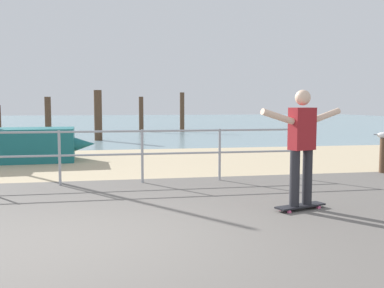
% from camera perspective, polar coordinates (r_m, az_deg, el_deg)
% --- Properties ---
extents(ground_plane, '(24.00, 10.00, 0.04)m').
position_cam_1_polar(ground_plane, '(4.16, -11.85, -16.49)').
color(ground_plane, '#605B56').
rests_on(ground_plane, ground).
extents(beach_strip, '(24.00, 6.00, 0.04)m').
position_cam_1_polar(beach_strip, '(11.97, -11.06, -2.31)').
color(beach_strip, tan).
rests_on(beach_strip, ground).
extents(sea_surface, '(72.00, 50.00, 0.04)m').
position_cam_1_polar(sea_surface, '(39.90, -10.79, 2.83)').
color(sea_surface, '#75939E').
rests_on(sea_surface, ground).
extents(railing_fence, '(10.81, 0.05, 1.05)m').
position_cam_1_polar(railing_fence, '(8.68, -21.82, -0.75)').
color(railing_fence, '#9EA0A5').
rests_on(railing_fence, ground).
extents(skateboard, '(0.82, 0.44, 0.08)m').
position_cam_1_polar(skateboard, '(6.60, 13.83, -7.81)').
color(skateboard, black).
rests_on(skateboard, ground).
extents(skateboarder, '(1.40, 0.54, 1.65)m').
position_cam_1_polar(skateboarder, '(6.45, 14.01, 0.44)').
color(skateboarder, '#26262B').
rests_on(skateboarder, skateboard).
extents(bollard_short, '(0.18, 0.18, 0.78)m').
position_cam_1_polar(bollard_short, '(10.64, 23.53, -1.43)').
color(bollard_short, '#513826').
rests_on(bollard_short, ground).
extents(groyne_post_1, '(0.27, 0.27, 1.87)m').
position_cam_1_polar(groyne_post_1, '(20.68, -18.11, 3.22)').
color(groyne_post_1, '#513826').
rests_on(groyne_post_1, ground).
extents(groyne_post_2, '(0.33, 0.33, 2.13)m').
position_cam_1_polar(groyne_post_2, '(18.99, -12.04, 3.61)').
color(groyne_post_2, '#513826').
rests_on(groyne_post_2, ground).
extents(groyne_post_3, '(0.25, 0.25, 1.97)m').
position_cam_1_polar(groyne_post_3, '(24.88, -6.59, 3.83)').
color(groyne_post_3, '#513826').
rests_on(groyne_post_3, ground).
extents(groyne_post_4, '(0.25, 0.25, 2.20)m').
position_cam_1_polar(groyne_post_4, '(24.52, -1.29, 4.11)').
color(groyne_post_4, '#513826').
rests_on(groyne_post_4, ground).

